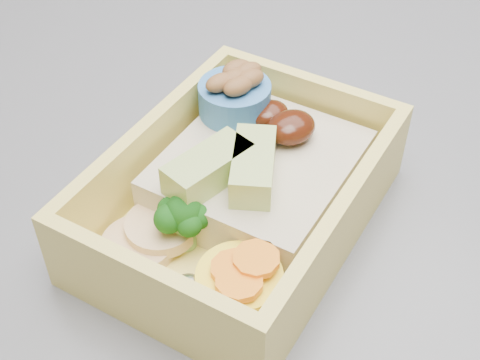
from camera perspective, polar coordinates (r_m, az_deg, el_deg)
bento_box at (r=0.43m, az=0.15°, el=-0.71°), size 0.25×0.22×0.08m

